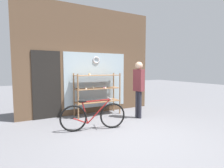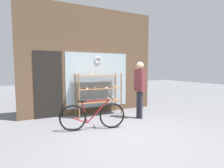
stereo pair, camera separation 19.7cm
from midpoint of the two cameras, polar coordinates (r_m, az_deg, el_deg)
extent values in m
plane|color=slate|center=(4.22, 6.53, -16.65)|extent=(30.00, 30.00, 0.00)
cube|color=brown|center=(6.14, -5.69, 7.50)|extent=(4.75, 0.08, 3.64)
cube|color=#A3B7C1|center=(6.18, -3.74, 1.28)|extent=(2.26, 0.02, 1.90)
cube|color=black|center=(5.77, -19.07, -0.25)|extent=(0.84, 0.03, 2.10)
torus|color=#B7B7BC|center=(6.15, -3.71, 7.79)|extent=(0.26, 0.06, 0.26)
cylinder|color=#8E6642|center=(5.42, -9.71, -4.09)|extent=(0.04, 0.04, 1.40)
cylinder|color=#8E6642|center=(5.99, 4.00, -3.16)|extent=(0.04, 0.04, 1.40)
cylinder|color=#8E6642|center=(5.86, -10.93, -3.43)|extent=(0.04, 0.04, 1.40)
cylinder|color=#8E6642|center=(6.38, 1.99, -2.64)|extent=(0.04, 0.04, 1.40)
cube|color=#8E6642|center=(5.91, -3.37, -5.63)|extent=(1.52, 0.50, 0.02)
cube|color=#8E6642|center=(5.85, -3.39, -1.41)|extent=(1.52, 0.50, 0.02)
cube|color=#8E6642|center=(5.81, -3.41, 2.84)|extent=(1.52, 0.50, 0.02)
torus|color=pink|center=(5.84, -1.01, -1.16)|extent=(0.13, 0.13, 0.03)
cube|color=white|center=(5.78, -0.71, -1.21)|extent=(0.05, 0.00, 0.04)
ellipsoid|color=brown|center=(5.59, -7.21, -1.37)|extent=(0.08, 0.07, 0.05)
cube|color=white|center=(5.55, -7.06, -1.51)|extent=(0.05, 0.00, 0.04)
torus|color=#4C2D1E|center=(5.68, -9.61, -1.38)|extent=(0.12, 0.12, 0.04)
cube|color=white|center=(5.62, -9.42, -1.46)|extent=(0.05, 0.00, 0.04)
ellipsoid|color=tan|center=(5.75, -5.95, 3.19)|extent=(0.08, 0.07, 0.06)
cube|color=white|center=(5.71, -5.78, 3.06)|extent=(0.05, 0.00, 0.04)
ellipsoid|color=beige|center=(5.83, -4.79, -1.08)|extent=(0.08, 0.07, 0.06)
cube|color=white|center=(5.78, -4.62, -1.22)|extent=(0.05, 0.00, 0.04)
torus|color=black|center=(4.49, -11.43, -10.85)|extent=(0.66, 0.19, 0.67)
torus|color=black|center=(4.63, 1.28, -10.28)|extent=(0.66, 0.19, 0.67)
cylinder|color=maroon|center=(4.52, -3.24, -8.81)|extent=(0.59, 0.16, 0.61)
cylinder|color=maroon|center=(4.45, -4.06, -5.45)|extent=(0.69, 0.18, 0.07)
cylinder|color=maroon|center=(4.48, -7.72, -9.24)|extent=(0.16, 0.06, 0.55)
cylinder|color=maroon|center=(4.52, -9.15, -11.70)|extent=(0.36, 0.11, 0.18)
ellipsoid|color=black|center=(4.41, -8.58, -5.47)|extent=(0.23, 0.14, 0.06)
cylinder|color=#B2B2B7|center=(4.51, 0.36, -4.78)|extent=(0.12, 0.45, 0.02)
cylinder|color=#282833|center=(5.55, 10.40, -6.76)|extent=(0.11, 0.11, 0.86)
cylinder|color=#282833|center=(5.62, 9.54, -6.60)|extent=(0.11, 0.11, 0.86)
cube|color=brown|center=(5.48, 10.09, 1.19)|extent=(0.25, 0.35, 0.68)
sphere|color=tan|center=(5.47, 10.16, 5.95)|extent=(0.23, 0.23, 0.23)
camera|label=1|loc=(0.10, -88.82, 0.11)|focal=28.00mm
camera|label=2|loc=(0.10, 91.18, -0.11)|focal=28.00mm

